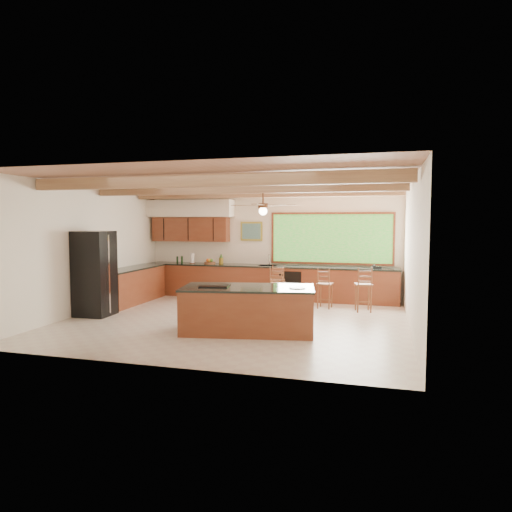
# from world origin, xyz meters

# --- Properties ---
(ground) EXTENTS (7.20, 7.20, 0.00)m
(ground) POSITION_xyz_m (0.00, 0.00, 0.00)
(ground) COLOR beige
(ground) RESTS_ON ground
(room_shell) EXTENTS (7.27, 6.54, 3.02)m
(room_shell) POSITION_xyz_m (-0.17, 0.65, 2.21)
(room_shell) COLOR white
(room_shell) RESTS_ON ground
(counter_run) EXTENTS (7.12, 3.10, 1.22)m
(counter_run) POSITION_xyz_m (-0.82, 2.52, 0.46)
(counter_run) COLOR brown
(counter_run) RESTS_ON ground
(island) EXTENTS (2.69, 1.61, 0.90)m
(island) POSITION_xyz_m (0.56, -0.88, 0.44)
(island) COLOR brown
(island) RESTS_ON ground
(refrigerator) EXTENTS (0.77, 0.75, 1.92)m
(refrigerator) POSITION_xyz_m (-3.22, -0.34, 0.96)
(refrigerator) COLOR black
(refrigerator) RESTS_ON ground
(bar_stool_a) EXTENTS (0.37, 0.37, 1.02)m
(bar_stool_a) POSITION_xyz_m (0.58, 1.55, 0.60)
(bar_stool_a) COLOR brown
(bar_stool_a) RESTS_ON ground
(bar_stool_b) EXTENTS (0.46, 0.46, 1.01)m
(bar_stool_b) POSITION_xyz_m (0.40, 2.32, 0.60)
(bar_stool_b) COLOR brown
(bar_stool_b) RESTS_ON ground
(bar_stool_c) EXTENTS (0.39, 0.39, 1.00)m
(bar_stool_c) POSITION_xyz_m (1.70, 1.87, 0.59)
(bar_stool_c) COLOR brown
(bar_stool_c) RESTS_ON ground
(bar_stool_d) EXTENTS (0.46, 0.46, 1.07)m
(bar_stool_d) POSITION_xyz_m (2.63, 1.69, 0.64)
(bar_stool_d) COLOR brown
(bar_stool_d) RESTS_ON ground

